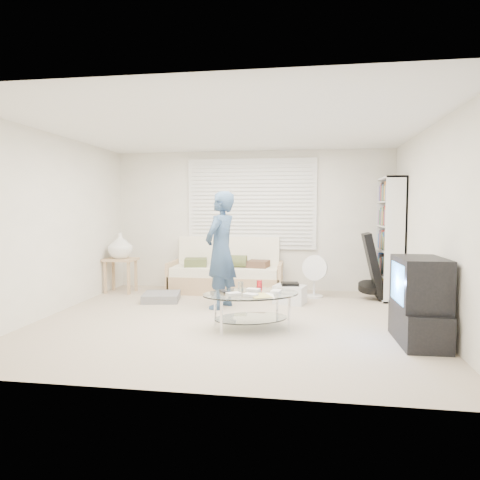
% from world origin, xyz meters
% --- Properties ---
extents(ground, '(5.00, 5.00, 0.00)m').
position_xyz_m(ground, '(0.00, 0.00, 0.00)').
color(ground, tan).
rests_on(ground, ground).
extents(room_shell, '(5.02, 4.52, 2.51)m').
position_xyz_m(room_shell, '(0.00, 0.48, 1.63)').
color(room_shell, white).
rests_on(room_shell, ground).
extents(window_blinds, '(2.32, 0.08, 1.62)m').
position_xyz_m(window_blinds, '(0.00, 2.20, 1.55)').
color(window_blinds, silver).
rests_on(window_blinds, ground).
extents(futon_sofa, '(1.97, 0.79, 0.96)m').
position_xyz_m(futon_sofa, '(-0.40, 1.87, 0.32)').
color(futon_sofa, tan).
rests_on(futon_sofa, ground).
extents(grey_floor_pillow, '(0.65, 0.65, 0.13)m').
position_xyz_m(grey_floor_pillow, '(-1.29, 0.99, 0.06)').
color(grey_floor_pillow, slate).
rests_on(grey_floor_pillow, ground).
extents(side_table, '(0.53, 0.43, 1.05)m').
position_xyz_m(side_table, '(-2.22, 1.55, 0.78)').
color(side_table, tan).
rests_on(side_table, ground).
extents(bookshelf, '(0.31, 0.83, 1.97)m').
position_xyz_m(bookshelf, '(2.32, 1.73, 0.98)').
color(bookshelf, white).
rests_on(bookshelf, ground).
extents(guitar_case, '(0.41, 0.40, 1.06)m').
position_xyz_m(guitar_case, '(2.04, 1.59, 0.47)').
color(guitar_case, black).
rests_on(guitar_case, ground).
extents(floor_fan, '(0.44, 0.29, 0.71)m').
position_xyz_m(floor_fan, '(1.12, 1.64, 0.41)').
color(floor_fan, white).
rests_on(floor_fan, ground).
extents(storage_bin, '(0.54, 0.45, 0.33)m').
position_xyz_m(storage_bin, '(0.74, 1.11, 0.15)').
color(storage_bin, white).
rests_on(storage_bin, ground).
extents(tv_unit, '(0.50, 0.88, 0.94)m').
position_xyz_m(tv_unit, '(2.20, -0.64, 0.46)').
color(tv_unit, black).
rests_on(tv_unit, ground).
extents(coffee_table, '(1.37, 1.12, 0.56)m').
position_xyz_m(coffee_table, '(0.32, -0.35, 0.36)').
color(coffee_table, silver).
rests_on(coffee_table, ground).
extents(standing_person, '(0.60, 0.73, 1.72)m').
position_xyz_m(standing_person, '(-0.26, 0.67, 0.86)').
color(standing_person, '#2E4F6A').
rests_on(standing_person, ground).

